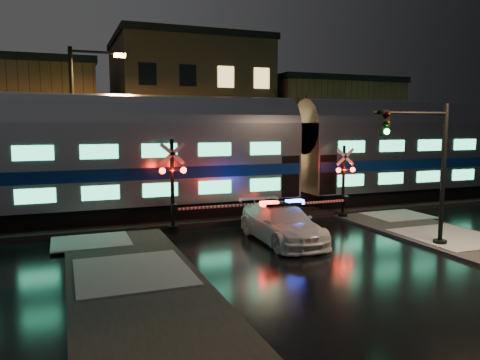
% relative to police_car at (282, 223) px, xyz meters
% --- Properties ---
extents(ground, '(120.00, 120.00, 0.00)m').
position_rel_police_car_xyz_m(ground, '(0.18, 0.76, -0.77)').
color(ground, black).
rests_on(ground, ground).
extents(ballast, '(90.00, 4.20, 0.24)m').
position_rel_police_car_xyz_m(ballast, '(0.18, 5.76, -0.65)').
color(ballast, black).
rests_on(ballast, ground).
extents(sidewalk_left, '(4.00, 20.00, 0.12)m').
position_rel_police_car_xyz_m(sidewalk_left, '(-6.32, -5.24, -0.71)').
color(sidewalk_left, '#2D2D2D').
rests_on(sidewalk_left, ground).
extents(building_mid, '(12.00, 11.00, 11.50)m').
position_rel_police_car_xyz_m(building_mid, '(2.18, 23.26, 4.98)').
color(building_mid, brown).
rests_on(building_mid, ground).
extents(building_right, '(12.00, 10.00, 8.50)m').
position_rel_police_car_xyz_m(building_right, '(15.18, 22.76, 3.48)').
color(building_right, brown).
rests_on(building_right, ground).
extents(train, '(51.00, 3.12, 5.92)m').
position_rel_police_car_xyz_m(train, '(3.64, 5.76, 2.61)').
color(train, black).
rests_on(train, ballast).
extents(police_car, '(2.19, 5.29, 1.70)m').
position_rel_police_car_xyz_m(police_car, '(0.00, 0.00, 0.00)').
color(police_car, white).
rests_on(police_car, ground).
extents(crossing_signal_right, '(5.24, 0.63, 3.71)m').
position_rel_police_car_xyz_m(crossing_signal_right, '(4.60, 3.06, 0.76)').
color(crossing_signal_right, black).
rests_on(crossing_signal_right, ground).
extents(crossing_signal_left, '(5.82, 0.66, 4.12)m').
position_rel_police_car_xyz_m(crossing_signal_left, '(-3.43, 3.07, 0.93)').
color(crossing_signal_left, black).
rests_on(crossing_signal_left, ground).
extents(traffic_light, '(3.59, 0.67, 5.55)m').
position_rel_police_car_xyz_m(traffic_light, '(4.54, -2.99, 2.18)').
color(traffic_light, black).
rests_on(traffic_light, ground).
extents(streetlight, '(2.95, 0.31, 8.82)m').
position_rel_police_car_xyz_m(streetlight, '(-7.33, 9.76, 4.31)').
color(streetlight, black).
rests_on(streetlight, ground).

